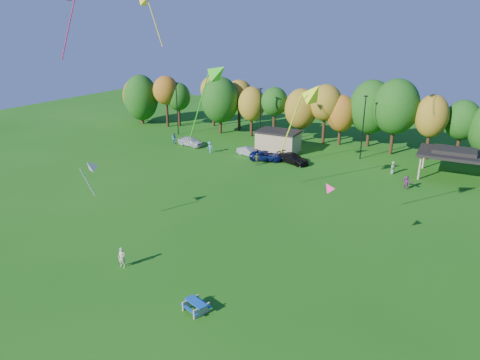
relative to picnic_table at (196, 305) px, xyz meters
The scene contains 21 objects.
ground 0.79m from the picnic_table, 125.56° to the left, with size 160.00×160.00×0.00m, color #19600F.
tree_line 46.40m from the picnic_table, 91.76° to the left, with size 93.57×10.55×11.15m.
lamp_posts 40.82m from the picnic_table, 87.72° to the left, with size 64.50×0.25×9.09m.
utility_building 39.94m from the picnic_table, 105.08° to the left, with size 6.30×4.30×3.25m.
pavilion 40.03m from the picnic_table, 70.07° to the left, with size 8.20×6.20×3.77m.
picnic_table is the anchor object (origin of this frame).
kite_flyer 8.49m from the picnic_table, 166.62° to the left, with size 0.62×0.41×1.70m, color beige.
car_a 42.45m from the picnic_table, 124.42° to the left, with size 1.80×4.46×1.52m, color silver.
car_b 36.87m from the picnic_table, 111.16° to the left, with size 1.35×3.88×1.28m, color #99999E.
car_c 34.98m from the picnic_table, 106.69° to the left, with size 2.21×4.80×1.33m, color #0E1A55.
car_d 34.55m from the picnic_table, 100.32° to the left, with size 1.95×4.81×1.40m, color black.
far_person_0 32.54m from the picnic_table, 108.49° to the left, with size 1.01×0.42×1.73m, color #5D6B41.
far_person_1 36.47m from the picnic_table, 79.12° to the left, with size 0.81×0.53×1.66m, color #6A8C5F.
far_person_3 44.42m from the picnic_table, 127.93° to the left, with size 0.86×0.67×1.78m, color teal.
far_person_4 38.31m from the picnic_table, 120.16° to the left, with size 1.12×0.64×1.73m, color teal.
far_person_5 32.12m from the picnic_table, 73.34° to the left, with size 1.51×0.48×1.63m, color #8A397C.
kite_0 32.90m from the picnic_table, 134.35° to the left, with size 3.14×1.19×5.33m.
kite_3 20.11m from the picnic_table, 113.77° to the left, with size 4.52×1.78×7.63m.
kite_4 16.87m from the picnic_table, 67.17° to the left, with size 3.52×1.99×5.62m.
kite_9 12.91m from the picnic_table, 59.51° to the left, with size 1.22×1.00×1.07m.
kite_11 17.96m from the picnic_table, 157.09° to the left, with size 1.61×2.26×3.51m.
Camera 1 is at (14.21, -20.48, 18.04)m, focal length 32.00 mm.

